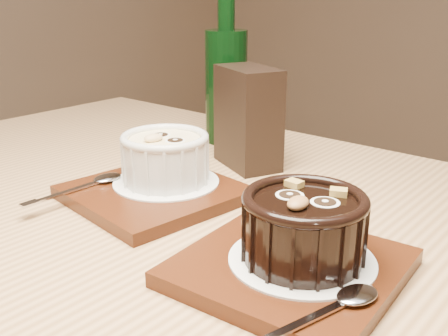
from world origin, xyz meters
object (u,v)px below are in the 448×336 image
at_px(tray_left, 154,193).
at_px(tray_right, 290,267).
at_px(condiment_stand, 248,118).
at_px(green_bottle, 226,82).
at_px(ramekin_dark, 304,224).
at_px(ramekin_white, 165,156).
at_px(table, 190,298).

bearing_deg(tray_left, tray_right, -11.39).
distance_m(condiment_stand, green_bottle, 0.13).
height_order(tray_left, ramekin_dark, ramekin_dark).
distance_m(ramekin_white, green_bottle, 0.25).
distance_m(ramekin_white, ramekin_dark, 0.24).
height_order(ramekin_white, tray_right, ramekin_white).
xyz_separation_m(ramekin_white, ramekin_dark, (0.23, -0.06, 0.00)).
xyz_separation_m(tray_right, ramekin_dark, (0.01, 0.01, 0.04)).
xyz_separation_m(tray_left, condiment_stand, (0.01, 0.17, 0.06)).
distance_m(table, green_bottle, 0.38).
bearing_deg(tray_left, table, -19.04).
bearing_deg(ramekin_dark, ramekin_white, 155.89).
bearing_deg(green_bottle, ramekin_dark, -41.68).
bearing_deg(ramekin_white, tray_left, -78.11).
bearing_deg(ramekin_dark, tray_right, -154.42).
xyz_separation_m(ramekin_dark, condiment_stand, (-0.22, 0.21, 0.02)).
height_order(table, condiment_stand, condiment_stand).
bearing_deg(tray_left, ramekin_dark, -9.60).
bearing_deg(green_bottle, condiment_stand, -36.93).
height_order(table, tray_right, tray_right).
distance_m(table, condiment_stand, 0.27).
distance_m(tray_right, green_bottle, 0.44).
bearing_deg(condiment_stand, ramekin_dark, -43.69).
distance_m(table, tray_right, 0.17).
xyz_separation_m(tray_left, tray_right, (0.22, -0.04, 0.00)).
bearing_deg(green_bottle, tray_right, -42.98).
height_order(ramekin_dark, condiment_stand, condiment_stand).
bearing_deg(ramekin_dark, condiment_stand, 126.69).
bearing_deg(tray_left, condiment_stand, 86.72).
xyz_separation_m(table, condiment_stand, (-0.07, 0.20, 0.16)).
distance_m(ramekin_dark, condiment_stand, 0.31).
distance_m(tray_right, condiment_stand, 0.31).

